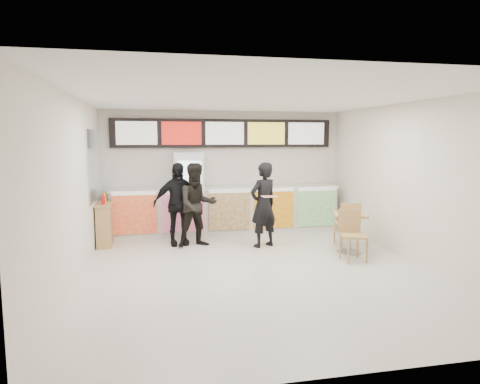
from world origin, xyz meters
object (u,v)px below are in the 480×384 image
object	(u,v)px
drinks_fridge	(189,194)
cafe_table	(350,226)
condiment_ledge	(105,224)
service_counter	(227,210)
customer_left	(197,205)
customer_mid	(178,204)
customer_main	(263,205)

from	to	relation	value
drinks_fridge	cafe_table	world-z (taller)	drinks_fridge
drinks_fridge	condiment_ledge	xyz separation A→B (m)	(-1.89, -0.70, -0.53)
service_counter	customer_left	bearing A→B (deg)	-125.94
drinks_fridge	customer_mid	world-z (taller)	drinks_fridge
customer_left	customer_mid	world-z (taller)	customer_mid
service_counter	cafe_table	xyz separation A→B (m)	(2.12, -2.35, -0.01)
customer_mid	condiment_ledge	size ratio (longest dim) A/B	1.63
service_counter	cafe_table	distance (m)	3.16
cafe_table	condiment_ledge	xyz separation A→B (m)	(-4.94, 1.67, -0.09)
customer_main	customer_mid	distance (m)	1.87
customer_left	condiment_ledge	xyz separation A→B (m)	(-1.97, 0.50, -0.43)
customer_mid	condiment_ledge	distance (m)	1.64
customer_mid	condiment_ledge	world-z (taller)	customer_mid
service_counter	customer_mid	xyz separation A→B (m)	(-1.26, -0.95, 0.33)
cafe_table	condiment_ledge	world-z (taller)	condiment_ledge
customer_main	service_counter	bearing A→B (deg)	-95.32
customer_left	condiment_ledge	size ratio (longest dim) A/B	1.63
drinks_fridge	service_counter	bearing A→B (deg)	-0.99
service_counter	customer_main	size ratio (longest dim) A/B	3.05
service_counter	drinks_fridge	world-z (taller)	drinks_fridge
customer_left	condiment_ledge	distance (m)	2.07
drinks_fridge	customer_mid	xyz separation A→B (m)	(-0.32, -0.97, -0.10)
customer_main	cafe_table	xyz separation A→B (m)	(1.59, -0.86, -0.35)
customer_main	customer_left	size ratio (longest dim) A/B	1.01
customer_left	drinks_fridge	bearing A→B (deg)	82.79
service_counter	condiment_ledge	world-z (taller)	service_counter
customer_left	condiment_ledge	bearing A→B (deg)	154.69
drinks_fridge	customer_mid	distance (m)	1.02
service_counter	cafe_table	world-z (taller)	service_counter
customer_mid	cafe_table	world-z (taller)	customer_mid
service_counter	drinks_fridge	xyz separation A→B (m)	(-0.93, 0.02, 0.43)
drinks_fridge	customer_left	world-z (taller)	drinks_fridge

